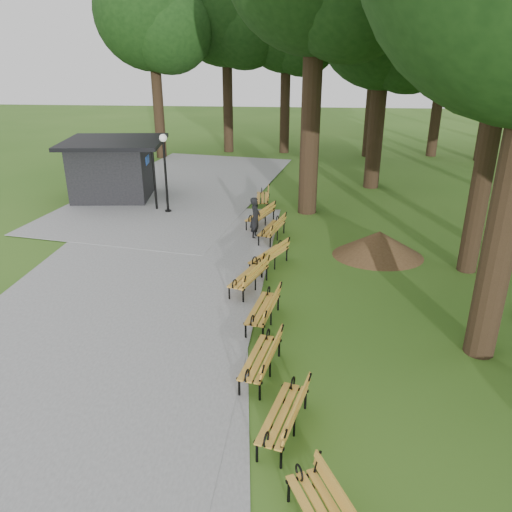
# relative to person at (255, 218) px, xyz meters

# --- Properties ---
(ground) EXTENTS (100.00, 100.00, 0.00)m
(ground) POSITION_rel_person_xyz_m (0.60, -7.45, -0.78)
(ground) COLOR #335F1B
(ground) RESTS_ON ground
(path) EXTENTS (12.00, 38.00, 0.06)m
(path) POSITION_rel_person_xyz_m (-3.40, -4.45, -0.75)
(path) COLOR gray
(path) RESTS_ON ground
(person) EXTENTS (0.45, 0.62, 1.57)m
(person) POSITION_rel_person_xyz_m (0.00, 0.00, 0.00)
(person) COLOR black
(person) RESTS_ON ground
(kiosk) EXTENTS (4.76, 4.25, 2.76)m
(kiosk) POSITION_rel_person_xyz_m (-7.08, 4.76, 0.60)
(kiosk) COLOR black
(kiosk) RESTS_ON ground
(lamp_post) EXTENTS (0.32, 0.32, 3.35)m
(lamp_post) POSITION_rel_person_xyz_m (-4.02, 2.77, 1.61)
(lamp_post) COLOR black
(lamp_post) RESTS_ON ground
(dirt_mound) EXTENTS (2.60, 2.60, 0.90)m
(dirt_mound) POSITION_rel_person_xyz_m (4.35, -1.43, -0.33)
(dirt_mound) COLOR #47301C
(dirt_mound) RESTS_ON ground
(bench_1) EXTENTS (1.11, 2.00, 0.88)m
(bench_1) POSITION_rel_person_xyz_m (1.37, -10.30, -0.34)
(bench_1) COLOR gold
(bench_1) RESTS_ON ground
(bench_2) EXTENTS (1.01, 1.99, 0.88)m
(bench_2) POSITION_rel_person_xyz_m (0.82, -8.53, -0.34)
(bench_2) COLOR gold
(bench_2) RESTS_ON ground
(bench_3) EXTENTS (0.99, 1.99, 0.88)m
(bench_3) POSITION_rel_person_xyz_m (0.72, -6.32, -0.34)
(bench_3) COLOR gold
(bench_3) RESTS_ON ground
(bench_4) EXTENTS (1.26, 2.00, 0.88)m
(bench_4) POSITION_rel_person_xyz_m (0.16, -4.38, -0.34)
(bench_4) COLOR gold
(bench_4) RESTS_ON ground
(bench_5) EXTENTS (1.42, 1.99, 0.88)m
(bench_5) POSITION_rel_person_xyz_m (0.67, -2.75, -0.34)
(bench_5) COLOR gold
(bench_5) RESTS_ON ground
(bench_6) EXTENTS (1.13, 2.00, 0.88)m
(bench_6) POSITION_rel_person_xyz_m (0.63, -0.17, -0.34)
(bench_6) COLOR gold
(bench_6) RESTS_ON ground
(bench_7) EXTENTS (1.28, 2.00, 0.88)m
(bench_7) POSITION_rel_person_xyz_m (0.09, 1.37, -0.34)
(bench_7) COLOR gold
(bench_7) RESTS_ON ground
(bench_8) EXTENTS (0.74, 1.93, 0.88)m
(bench_8) POSITION_rel_person_xyz_m (0.00, 3.82, -0.34)
(bench_8) COLOR gold
(bench_8) RESTS_ON ground
(lawn_tree_4) EXTENTS (6.24, 6.24, 10.93)m
(lawn_tree_4) POSITION_rel_person_xyz_m (5.27, 7.73, 6.96)
(lawn_tree_4) COLOR black
(lawn_tree_4) RESTS_ON ground
(tree_backdrop) EXTENTS (36.24, 9.20, 16.43)m
(tree_backdrop) POSITION_rel_person_xyz_m (7.43, 15.17, 7.43)
(tree_backdrop) COLOR black
(tree_backdrop) RESTS_ON ground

